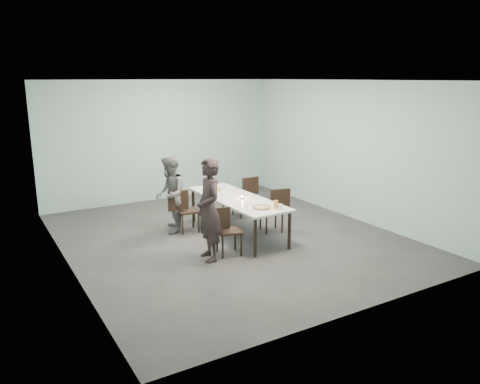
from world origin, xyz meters
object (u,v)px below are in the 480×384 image
pizza (261,208)px  amber_tumbler (219,189)px  beer_glass (276,205)px  side_plate (257,203)px  chair_far_left (184,208)px  diner_near (209,210)px  water_tumbler (280,207)px  table (237,200)px  chair_near_left (225,228)px  diner_far (170,194)px  chair_far_right (246,194)px  chair_near_right (275,207)px  tealight (242,198)px

pizza → amber_tumbler: size_ratio=4.25×
pizza → beer_glass: 0.27m
pizza → side_plate: 0.38m
chair_far_left → amber_tumbler: 0.87m
diner_near → side_plate: (1.20, 0.36, -0.13)m
chair_far_left → pizza: size_ratio=2.56×
chair_far_left → amber_tumbler: chair_far_left is taller
water_tumbler → amber_tumbler: water_tumbler is taller
table → chair_near_left: 1.16m
table → diner_far: 1.35m
chair_far_right → pizza: (-0.85, -1.92, 0.27)m
diner_far → pizza: size_ratio=4.57×
table → chair_near_left: size_ratio=3.00×
chair_near_left → water_tumbler: chair_near_left is taller
diner_near → water_tumbler: bearing=88.5°
chair_near_left → side_plate: bearing=31.0°
chair_near_right → pizza: (-0.78, -0.68, 0.27)m
pizza → tealight: size_ratio=6.07×
chair_near_right → table: bearing=-3.9°
chair_near_left → amber_tumbler: bearing=76.5°
beer_glass → tealight: 0.93m
chair_near_left → chair_far_left: bearing=105.4°
chair_near_right → side_plate: size_ratio=4.83×
chair_far_right → diner_near: (-1.92, -1.93, 0.39)m
diner_near → chair_near_right: bearing=117.2°
chair_far_right → tealight: size_ratio=15.54×
table → pizza: 0.90m
diner_far → tealight: (1.12, -0.94, -0.01)m
chair_far_right → side_plate: size_ratio=4.83×
chair_near_left → beer_glass: size_ratio=5.80×
chair_far_right → amber_tumbler: bearing=20.6°
chair_near_right → side_plate: bearing=39.2°
diner_near → diner_far: diner_near is taller
table → side_plate: size_ratio=14.52×
table → tealight: (0.04, -0.13, 0.08)m
chair_far_right → diner_far: (-1.91, -0.21, 0.27)m
side_plate → water_tumbler: size_ratio=2.00×
chair_near_right → side_plate: chair_near_right is taller
table → pizza: pizza is taller
pizza → tealight: bearing=85.9°
chair_far_left → chair_far_right: 1.73m
beer_glass → diner_far: bearing=124.6°
chair_near_right → chair_far_right: bearing=-81.5°
pizza → diner_far: bearing=121.7°
chair_near_left → tealight: 1.11m
chair_far_right → diner_near: 2.75m
chair_near_left → chair_far_left: (-0.10, 1.52, 0.00)m
chair_near_right → water_tumbler: (-0.50, -0.88, 0.29)m
diner_far → chair_near_right: bearing=84.4°
diner_far → tealight: 1.46m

